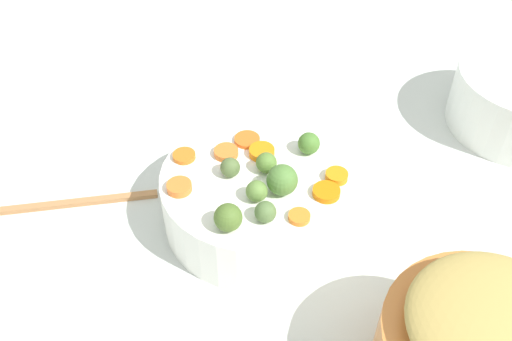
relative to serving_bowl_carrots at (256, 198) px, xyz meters
name	(u,v)px	position (x,y,z in m)	size (l,w,h in m)	color
tabletop	(258,213)	(0.01, 0.02, -0.05)	(2.40, 2.40, 0.02)	silver
serving_bowl_carrots	(256,198)	(0.00, 0.00, 0.00)	(0.27, 0.27, 0.09)	white
stuffing_mound	(498,326)	(0.11, -0.34, 0.10)	(0.18, 0.18, 0.04)	tan
carrot_slice_0	(326,192)	(0.07, -0.07, 0.05)	(0.04, 0.04, 0.01)	orange
carrot_slice_1	(226,152)	(-0.02, 0.06, 0.05)	(0.04, 0.04, 0.01)	orange
carrot_slice_2	(262,152)	(0.03, 0.04, 0.05)	(0.04, 0.04, 0.01)	orange
carrot_slice_3	(184,156)	(-0.08, 0.08, 0.05)	(0.03, 0.03, 0.01)	orange
carrot_slice_4	(337,176)	(0.10, -0.05, 0.05)	(0.03, 0.03, 0.01)	orange
carrot_slice_5	(247,140)	(0.02, 0.07, 0.05)	(0.04, 0.04, 0.01)	orange
carrot_slice_6	(178,185)	(-0.11, 0.02, 0.05)	(0.03, 0.03, 0.01)	orange
carrot_slice_7	(299,217)	(0.02, -0.10, 0.05)	(0.03, 0.03, 0.01)	orange
brussels_sprout_0	(266,163)	(0.02, 0.00, 0.06)	(0.03, 0.03, 0.03)	#588034
brussels_sprout_1	(230,166)	(-0.03, 0.02, 0.06)	(0.03, 0.03, 0.03)	#546B39
brussels_sprout_2	(282,180)	(0.02, -0.04, 0.07)	(0.04, 0.04, 0.04)	#507E37
brussels_sprout_3	(257,191)	(-0.02, -0.04, 0.06)	(0.03, 0.03, 0.03)	olive
brussels_sprout_4	(307,141)	(0.09, 0.02, 0.06)	(0.03, 0.03, 0.03)	#4A7B30
brussels_sprout_5	(228,217)	(-0.07, -0.07, 0.06)	(0.04, 0.04, 0.04)	#4E6D2B
brussels_sprout_6	(265,212)	(-0.02, -0.08, 0.06)	(0.03, 0.03, 0.03)	#53703C
wooden_spoon	(6,210)	(-0.34, 0.16, -0.04)	(0.32, 0.11, 0.01)	#B37A4A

